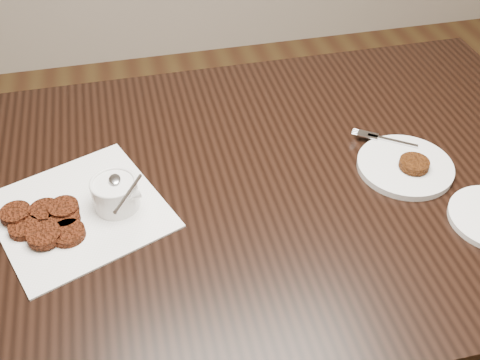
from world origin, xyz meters
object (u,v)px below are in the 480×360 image
Objects in this scene: table at (255,290)px; plate_with_patty at (406,164)px; sauce_ramekin at (113,181)px; napkin at (79,211)px.

table is 7.19× the size of plate_with_patty.
sauce_ramekin is 0.61m from plate_with_patty.
plate_with_patty reaches higher than napkin.
sauce_ramekin is 0.62× the size of plate_with_patty.
plate_with_patty is at bearing -2.15° from napkin.
table is at bearing 1.64° from sauce_ramekin.
plate_with_patty is (0.61, -0.02, -0.05)m from sauce_ramekin.
table is 0.53m from napkin.
sauce_ramekin reaches higher than napkin.
sauce_ramekin is (0.07, -0.00, 0.07)m from napkin.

